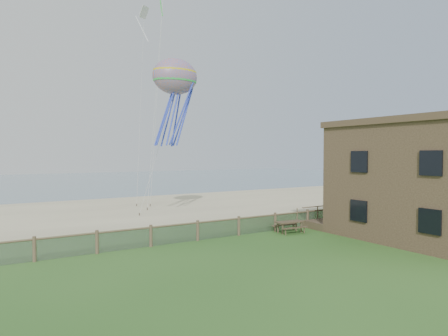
# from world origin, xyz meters

# --- Properties ---
(ground) EXTENTS (160.00, 160.00, 0.00)m
(ground) POSITION_xyz_m (0.00, 0.00, 0.00)
(ground) COLOR #25501B
(ground) RESTS_ON ground
(sand_beach) EXTENTS (72.00, 20.00, 0.02)m
(sand_beach) POSITION_xyz_m (0.00, 22.00, 0.00)
(sand_beach) COLOR tan
(sand_beach) RESTS_ON ground
(ocean) EXTENTS (160.00, 68.00, 0.02)m
(ocean) POSITION_xyz_m (0.00, 66.00, 0.00)
(ocean) COLOR slate
(ocean) RESTS_ON ground
(chainlink_fence) EXTENTS (36.20, 0.20, 1.25)m
(chainlink_fence) POSITION_xyz_m (0.00, 6.00, 0.55)
(chainlink_fence) COLOR brown
(chainlink_fence) RESTS_ON ground
(motel_deck) EXTENTS (15.00, 2.00, 0.50)m
(motel_deck) POSITION_xyz_m (13.00, 5.00, 0.25)
(motel_deck) COLOR brown
(motel_deck) RESTS_ON ground
(picnic_table) EXTENTS (2.06, 1.62, 0.82)m
(picnic_table) POSITION_xyz_m (3.42, 5.00, 0.41)
(picnic_table) COLOR brown
(picnic_table) RESTS_ON ground
(octopus_kite) EXTENTS (4.29, 3.61, 7.53)m
(octopus_kite) POSITION_xyz_m (-0.61, 14.34, 9.58)
(octopus_kite) COLOR orange
(kite_white) EXTENTS (1.85, 2.09, 2.78)m
(kite_white) POSITION_xyz_m (-1.30, 19.42, 17.19)
(kite_white) COLOR silver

